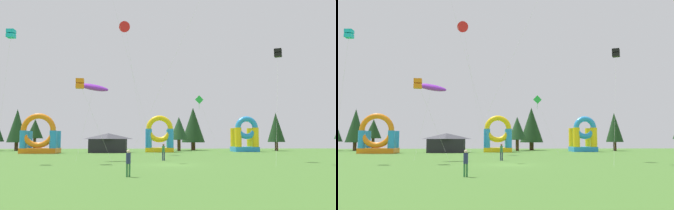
# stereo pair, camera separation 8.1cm
# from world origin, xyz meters

# --- Properties ---
(ground_plane) EXTENTS (120.00, 120.00, 0.00)m
(ground_plane) POSITION_xyz_m (0.00, 0.00, 0.00)
(ground_plane) COLOR #47752D
(kite_purple_parafoil) EXTENTS (3.60, 2.34, 8.87)m
(kite_purple_parafoil) POSITION_xyz_m (-8.40, 7.16, 8.16)
(kite_purple_parafoil) COLOR purple
(kite_purple_parafoil) RESTS_ON ground_plane
(kite_black_box) EXTENTS (2.41, 4.31, 11.36)m
(kite_black_box) POSITION_xyz_m (10.74, 1.43, 10.93)
(kite_black_box) COLOR black
(kite_black_box) RESTS_ON ground_plane
(kite_cyan_box) EXTENTS (0.80, 2.38, 13.54)m
(kite_cyan_box) POSITION_xyz_m (-16.34, 3.43, 13.09)
(kite_cyan_box) COLOR #19B7CC
(kite_cyan_box) RESTS_ON ground_plane
(kite_orange_box) EXTENTS (3.69, 0.91, 8.27)m
(kite_orange_box) POSITION_xyz_m (-8.97, 2.15, 7.78)
(kite_orange_box) COLOR orange
(kite_orange_box) RESTS_ON ground_plane
(kite_red_delta) EXTENTS (4.61, 2.18, 22.28)m
(kite_red_delta) POSITION_xyz_m (-6.25, 25.60, 21.20)
(kite_red_delta) COLOR red
(kite_red_delta) RESTS_ON ground_plane
(kite_green_diamond) EXTENTS (3.47, 2.02, 8.93)m
(kite_green_diamond) POSITION_xyz_m (5.61, 21.67, 8.38)
(kite_green_diamond) COLOR green
(kite_green_diamond) RESTS_ON ground_plane
(person_midfield) EXTENTS (0.34, 0.34, 1.83)m
(person_midfield) POSITION_xyz_m (-0.54, 6.59, 1.09)
(person_midfield) COLOR navy
(person_midfield) RESTS_ON ground_plane
(person_near_camera) EXTENTS (0.30, 0.30, 1.66)m
(person_near_camera) POSITION_xyz_m (-3.40, -10.59, 0.99)
(person_near_camera) COLOR #33723F
(person_near_camera) RESTS_ON ground_plane
(inflatable_red_slide) EXTENTS (4.65, 4.87, 6.80)m
(inflatable_red_slide) POSITION_xyz_m (16.54, 35.44, 2.59)
(inflatable_red_slide) COLOR #268CD8
(inflatable_red_slide) RESTS_ON ground_plane
(inflatable_blue_arch) EXTENTS (5.22, 4.23, 6.79)m
(inflatable_blue_arch) POSITION_xyz_m (-0.21, 33.78, 2.60)
(inflatable_blue_arch) COLOR yellow
(inflatable_blue_arch) RESTS_ON ground_plane
(inflatable_orange_dome) EXTENTS (6.04, 4.08, 6.73)m
(inflatable_orange_dome) POSITION_xyz_m (-20.69, 28.42, 2.42)
(inflatable_orange_dome) COLOR orange
(inflatable_orange_dome) RESTS_ON ground_plane
(festival_tent) EXTENTS (6.45, 3.96, 3.46)m
(festival_tent) POSITION_xyz_m (-9.45, 31.24, 1.73)
(festival_tent) COLOR black
(festival_tent) RESTS_ON ground_plane
(tree_row_2) EXTENTS (3.96, 3.96, 8.81)m
(tree_row_2) POSITION_xyz_m (-30.00, 43.34, 5.25)
(tree_row_2) COLOR #4C331E
(tree_row_2) RESTS_ON ground_plane
(tree_row_3) EXTENTS (3.38, 3.38, 6.68)m
(tree_row_3) POSITION_xyz_m (-26.45, 43.98, 4.57)
(tree_row_3) COLOR #4C331E
(tree_row_3) RESTS_ON ground_plane
(tree_row_4) EXTENTS (3.78, 3.78, 7.06)m
(tree_row_4) POSITION_xyz_m (4.05, 40.61, 4.62)
(tree_row_4) COLOR #4C331E
(tree_row_4) RESTS_ON ground_plane
(tree_row_5) EXTENTS (5.16, 5.16, 9.45)m
(tree_row_5) POSITION_xyz_m (7.61, 45.27, 5.55)
(tree_row_5) COLOR #4C331E
(tree_row_5) RESTS_ON ground_plane
(tree_row_6) EXTENTS (3.57, 3.57, 7.97)m
(tree_row_6) POSITION_xyz_m (24.42, 40.02, 4.86)
(tree_row_6) COLOR #4C331E
(tree_row_6) RESTS_ON ground_plane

